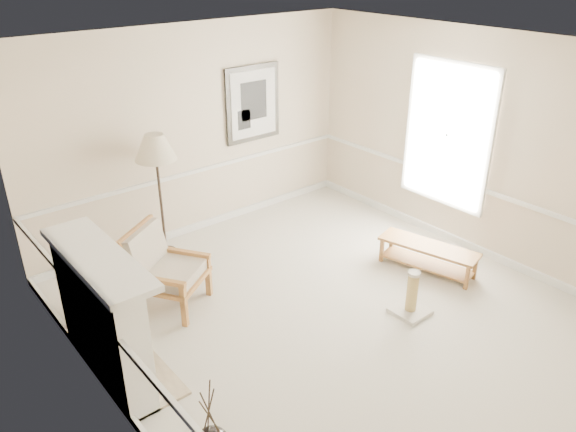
# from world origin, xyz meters

# --- Properties ---
(ground) EXTENTS (5.50, 5.50, 0.00)m
(ground) POSITION_xyz_m (0.00, 0.00, 0.00)
(ground) COLOR silver
(ground) RESTS_ON ground
(room) EXTENTS (5.04, 5.54, 2.92)m
(room) POSITION_xyz_m (0.14, 0.08, 1.87)
(room) COLOR beige
(room) RESTS_ON ground
(fireplace) EXTENTS (0.64, 1.64, 1.31)m
(fireplace) POSITION_xyz_m (-2.34, 0.60, 0.64)
(fireplace) COLOR white
(fireplace) RESTS_ON ground
(armchair) EXTENTS (1.02, 1.03, 0.95)m
(armchair) POSITION_xyz_m (-1.38, 1.33, 0.51)
(armchair) COLOR olive
(armchair) RESTS_ON ground
(floor_lamp) EXTENTS (0.54, 0.54, 1.67)m
(floor_lamp) POSITION_xyz_m (-0.79, 2.40, 1.45)
(floor_lamp) COLOR black
(floor_lamp) RESTS_ON ground
(bench) EXTENTS (0.68, 1.31, 0.36)m
(bench) POSITION_xyz_m (1.58, -0.13, 0.24)
(bench) COLOR olive
(bench) RESTS_ON ground
(scratching_post) EXTENTS (0.38, 0.38, 0.54)m
(scratching_post) POSITION_xyz_m (0.68, -0.61, 0.17)
(scratching_post) COLOR white
(scratching_post) RESTS_ON ground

